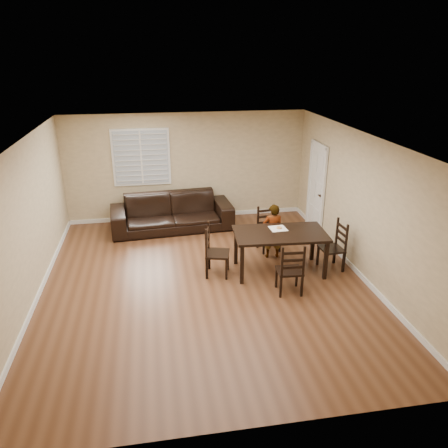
{
  "coord_description": "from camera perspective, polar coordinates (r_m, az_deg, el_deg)",
  "views": [
    {
      "loc": [
        -0.85,
        -7.22,
        4.1
      ],
      "look_at": [
        0.43,
        0.4,
        1.0
      ],
      "focal_mm": 35.0,
      "sensor_mm": 36.0,
      "label": 1
    }
  ],
  "objects": [
    {
      "name": "child",
      "position": [
        9.12,
        6.38,
        -0.94
      ],
      "size": [
        0.44,
        0.3,
        1.18
      ],
      "primitive_type": "imported",
      "rotation": [
        0.0,
        0.0,
        3.1
      ],
      "color": "gray",
      "rests_on": "ground"
    },
    {
      "name": "dining_table",
      "position": [
        8.49,
        7.33,
        -1.65
      ],
      "size": [
        1.82,
        1.09,
        0.83
      ],
      "rotation": [
        0.0,
        0.0,
        -0.06
      ],
      "color": "black",
      "rests_on": "ground"
    },
    {
      "name": "chair_far",
      "position": [
        7.82,
        8.77,
        -6.33
      ],
      "size": [
        0.47,
        0.44,
        0.98
      ],
      "rotation": [
        0.0,
        0.0,
        3.08
      ],
      "color": "black",
      "rests_on": "ground"
    },
    {
      "name": "ground",
      "position": [
        8.35,
        -2.5,
        -7.59
      ],
      "size": [
        7.0,
        7.0,
        0.0
      ],
      "primitive_type": "plane",
      "color": "brown",
      "rests_on": "ground"
    },
    {
      "name": "sofa",
      "position": [
        10.67,
        -6.83,
        1.51
      ],
      "size": [
        2.97,
        1.35,
        0.84
      ],
      "primitive_type": "imported",
      "rotation": [
        0.0,
        0.0,
        0.08
      ],
      "color": "black",
      "rests_on": "ground"
    },
    {
      "name": "napkin",
      "position": [
        8.64,
        7.06,
        -0.59
      ],
      "size": [
        0.34,
        0.34,
        0.0
      ],
      "primitive_type": "cube",
      "rotation": [
        0.0,
        0.0,
        0.07
      ],
      "color": "silver",
      "rests_on": "dining_table"
    },
    {
      "name": "chair_near",
      "position": [
        9.6,
        5.61,
        -0.69
      ],
      "size": [
        0.49,
        0.47,
        0.97
      ],
      "rotation": [
        0.0,
        0.0,
        0.15
      ],
      "color": "black",
      "rests_on": "ground"
    },
    {
      "name": "room",
      "position": [
        7.8,
        -2.63,
        4.72
      ],
      "size": [
        6.04,
        7.04,
        2.72
      ],
      "color": "#D0B98C",
      "rests_on": "ground"
    },
    {
      "name": "chair_left",
      "position": [
        8.43,
        -1.68,
        -3.7
      ],
      "size": [
        0.53,
        0.55,
        1.03
      ],
      "rotation": [
        0.0,
        0.0,
        1.32
      ],
      "color": "black",
      "rests_on": "ground"
    },
    {
      "name": "donut",
      "position": [
        8.63,
        7.21,
        -0.44
      ],
      "size": [
        0.11,
        0.11,
        0.04
      ],
      "color": "#D08C4A",
      "rests_on": "napkin"
    },
    {
      "name": "chair_right",
      "position": [
        8.95,
        14.57,
        -2.93
      ],
      "size": [
        0.45,
        0.48,
        1.01
      ],
      "rotation": [
        0.0,
        0.0,
        -1.51
      ],
      "color": "black",
      "rests_on": "ground"
    }
  ]
}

